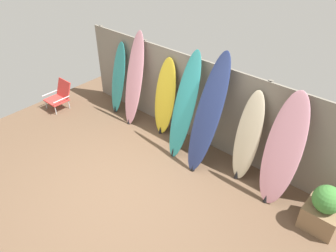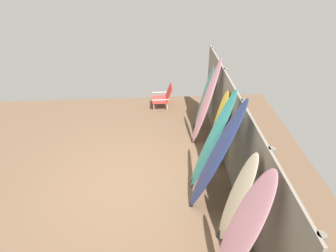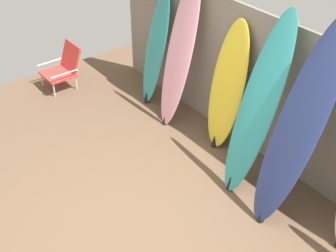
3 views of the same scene
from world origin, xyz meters
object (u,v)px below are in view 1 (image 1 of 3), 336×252
object	(u,v)px
surfboard_teal_3	(184,107)
surfboard_navy_4	(208,114)
surfboard_cream_5	(248,137)
surfboard_pink_1	(134,80)
surfboard_yellow_2	(165,98)
beach_chair	(60,95)
surfboard_teal_0	(118,79)
surfboard_pink_6	(283,151)
planter_box	(323,209)

from	to	relation	value
surfboard_teal_3	surfboard_navy_4	distance (m)	0.57
surfboard_teal_3	surfboard_cream_5	distance (m)	1.31
surfboard_pink_1	surfboard_yellow_2	world-z (taller)	surfboard_pink_1
surfboard_navy_4	beach_chair	distance (m)	3.99
surfboard_teal_0	surfboard_teal_3	distance (m)	2.13
surfboard_pink_6	beach_chair	bearing A→B (deg)	-171.87
surfboard_pink_1	surfboard_yellow_2	bearing A→B (deg)	7.35
surfboard_teal_0	beach_chair	size ratio (longest dim) A/B	2.55
planter_box	surfboard_pink_1	bearing A→B (deg)	176.60
surfboard_navy_4	planter_box	distance (m)	2.36
surfboard_cream_5	surfboard_pink_6	size ratio (longest dim) A/B	0.87
surfboard_pink_1	surfboard_cream_5	size ratio (longest dim) A/B	1.23
beach_chair	surfboard_cream_5	bearing A→B (deg)	11.85
surfboard_pink_1	surfboard_pink_6	size ratio (longest dim) A/B	1.07
surfboard_cream_5	beach_chair	bearing A→B (deg)	-169.44
surfboard_pink_1	surfboard_teal_3	distance (m)	1.51
surfboard_pink_1	beach_chair	size ratio (longest dim) A/B	3.13
surfboard_cream_5	beach_chair	xyz separation A→B (m)	(-4.59, -0.86, -0.49)
surfboard_cream_5	planter_box	xyz separation A→B (m)	(1.53, -0.29, -0.45)
planter_box	beach_chair	bearing A→B (deg)	-174.68
surfboard_teal_0	beach_chair	xyz separation A→B (m)	(-1.19, -0.88, -0.49)
surfboard_pink_1	planter_box	bearing A→B (deg)	-3.40
surfboard_teal_3	planter_box	bearing A→B (deg)	-2.33
surfboard_pink_6	planter_box	bearing A→B (deg)	-12.12
surfboard_yellow_2	surfboard_navy_4	xyz separation A→B (m)	(1.27, -0.27, 0.25)
surfboard_navy_4	surfboard_cream_5	xyz separation A→B (m)	(0.72, 0.20, -0.26)
surfboard_cream_5	beach_chair	size ratio (longest dim) A/B	2.54
surfboard_navy_4	planter_box	bearing A→B (deg)	-2.16
surfboard_pink_6	surfboard_navy_4	bearing A→B (deg)	-176.01
surfboard_yellow_2	planter_box	xyz separation A→B (m)	(3.52, -0.36, -0.46)
surfboard_pink_6	planter_box	distance (m)	1.04
surfboard_cream_5	surfboard_pink_6	world-z (taller)	surfboard_pink_6
surfboard_yellow_2	surfboard_pink_6	size ratio (longest dim) A/B	0.88
surfboard_teal_3	planter_box	distance (m)	2.89
surfboard_pink_1	planter_box	world-z (taller)	surfboard_pink_1
planter_box	surfboard_cream_5	bearing A→B (deg)	169.42
surfboard_teal_3	surfboard_navy_4	world-z (taller)	surfboard_navy_4
surfboard_yellow_2	planter_box	distance (m)	3.57
surfboard_navy_4	surfboard_pink_6	bearing A→B (deg)	3.99
surfboard_cream_5	planter_box	bearing A→B (deg)	-10.58
surfboard_pink_1	surfboard_pink_6	bearing A→B (deg)	-1.22
surfboard_navy_4	surfboard_yellow_2	bearing A→B (deg)	167.84
surfboard_cream_5	surfboard_pink_6	bearing A→B (deg)	-8.62
surfboard_cream_5	beach_chair	world-z (taller)	surfboard_cream_5
surfboard_teal_3	surfboard_pink_6	size ratio (longest dim) A/B	1.07
surfboard_pink_6	surfboard_teal_3	bearing A→B (deg)	-178.01
surfboard_teal_0	surfboard_pink_1	size ratio (longest dim) A/B	0.81
surfboard_pink_6	planter_box	xyz separation A→B (m)	(0.85, -0.18, -0.57)
beach_chair	planter_box	xyz separation A→B (m)	(6.12, 0.57, 0.04)
surfboard_pink_1	surfboard_yellow_2	distance (m)	0.82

